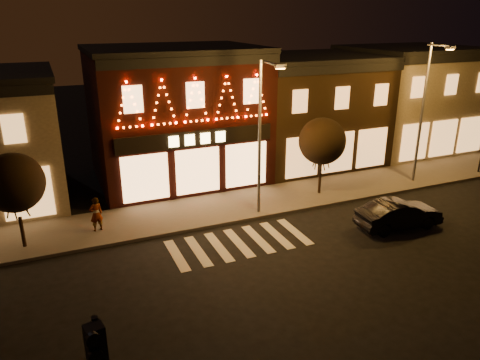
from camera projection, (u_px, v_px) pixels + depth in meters
ground at (278, 287)px, 17.96m from camera, size 120.00×120.00×0.00m
sidewalk_far at (244, 204)px, 25.59m from camera, size 44.00×4.00×0.15m
building_pulp at (176, 115)px, 28.61m from camera, size 10.20×8.34×8.30m
building_right_a at (307, 109)px, 32.27m from camera, size 9.20×8.28×7.50m
building_right_b at (407, 98)px, 35.55m from camera, size 9.20×8.28×7.80m
streetlamp_mid at (262, 128)px, 22.67m from camera, size 0.58×1.81×7.90m
streetlamp_right at (426, 104)px, 27.14m from camera, size 0.65×1.93×8.41m
tree_left at (14, 183)px, 19.76m from camera, size 2.63×2.63×4.39m
tree_right at (322, 141)px, 25.95m from camera, size 2.68×2.68×4.49m
dark_sedan at (399, 214)px, 22.74m from camera, size 4.43×1.76×1.43m
pedestrian at (96, 214)px, 22.05m from camera, size 0.70×0.54×1.72m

